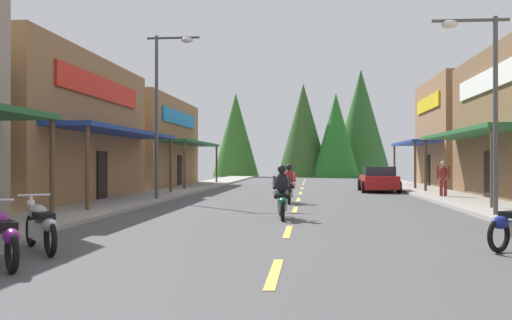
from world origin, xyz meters
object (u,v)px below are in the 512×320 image
Objects in this scene: motorcycle_parked_left_2 at (2,236)px; pedestrian_waiting at (443,177)px; motorcycle_parked_left_3 at (41,225)px; streetlamp_right at (483,86)px; streetlamp_left at (164,95)px; parked_car_curbside at (379,179)px; rider_cruising_trailing at (289,187)px; rider_cruising_lead at (282,196)px.

motorcycle_parked_left_2 is 21.12m from pedestrian_waiting.
streetlamp_right is at bearing -92.07° from motorcycle_parked_left_3.
streetlamp_left reaches higher than pedestrian_waiting.
pedestrian_waiting is (12.02, 2.96, -3.47)m from streetlamp_left.
parked_car_curbside is (8.61, 24.22, 0.20)m from motorcycle_parked_left_2.
motorcycle_parked_left_3 is 13.73m from rider_cruising_trailing.
parked_car_curbside is (9.85, 9.02, -3.77)m from streetlamp_left.
streetlamp_left is at bearing 31.88° from rider_cruising_lead.
motorcycle_parked_left_3 is 7.81m from rider_cruising_lead.
streetlamp_right is 6.69m from rider_cruising_lead.
motorcycle_parked_left_2 is 0.98× the size of motorcycle_parked_left_3.
pedestrian_waiting is 6.45m from parked_car_curbside.
pedestrian_waiting reaches higher than motorcycle_parked_left_2.
streetlamp_left is at bearing -35.28° from motorcycle_parked_left_2.
rider_cruising_trailing is (4.00, 14.62, 0.17)m from motorcycle_parked_left_2.
motorcycle_parked_left_3 is (-9.93, -7.27, -3.39)m from streetlamp_right.
parked_car_curbside is (8.69, 22.71, 0.20)m from motorcycle_parked_left_3.
motorcycle_parked_left_2 is at bearing -138.26° from streetlamp_right.
streetlamp_left is 13.88m from parked_car_curbside.
streetlamp_left is 1.60× the size of parked_car_curbside.
streetlamp_left reaches higher than motorcycle_parked_left_2.
rider_cruising_lead is 1.00× the size of rider_cruising_trailing.
pedestrian_waiting is at bearing 84.33° from streetlamp_right.
streetlamp_right is at bearing -174.72° from parked_car_curbside.
rider_cruising_trailing reaches higher than motorcycle_parked_left_2.
pedestrian_waiting is (10.86, 16.65, 0.50)m from motorcycle_parked_left_3.
rider_cruising_trailing is at bearing 135.05° from streetlamp_right.
motorcycle_parked_left_2 is (-9.85, -8.79, -3.39)m from streetlamp_right.
rider_cruising_trailing is at bearing -55.26° from motorcycle_parked_left_2.
motorcycle_parked_left_2 is at bearing 148.90° from rider_cruising_lead.
streetlamp_left is 12.86m from pedestrian_waiting.
rider_cruising_lead is (5.26, -7.05, -3.80)m from streetlamp_left.
rider_cruising_lead reaches higher than motorcycle_parked_left_3.
motorcycle_parked_left_2 is at bearing 161.12° from parked_car_curbside.
parked_car_curbside is at bearing -59.23° from motorcycle_parked_left_3.
streetlamp_right is 8.87m from rider_cruising_trailing.
motorcycle_parked_left_3 is 24.32m from parked_car_curbside.
parked_car_curbside is (-1.24, 15.44, -3.19)m from streetlamp_right.
pedestrian_waiting is (6.78, 3.54, 0.33)m from rider_cruising_trailing.
parked_car_curbside is at bearing -59.52° from motorcycle_parked_left_2.
pedestrian_waiting reaches higher than parked_car_curbside.
rider_cruising_trailing is at bearing 133.67° from pedestrian_waiting.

